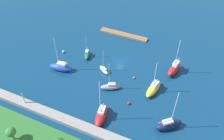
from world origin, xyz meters
TOP-DOWN VIEW (x-y plane):
  - water at (0.00, 0.00)m, footprint 160.00×160.00m
  - pier_dock at (4.94, -15.50)m, footprint 19.42×2.67m
  - breakwater at (0.00, 28.60)m, footprint 69.69×2.59m
  - harbor_beacon at (16.62, 28.60)m, footprint 0.56×0.56m
  - park_tree_east at (11.73, 38.59)m, footprint 2.46×2.46m
  - sailboat_red_outer_mooring at (-18.02, -2.07)m, footprint 3.90×7.67m
  - sailboat_navy_far_south at (-21.64, 19.55)m, footprint 6.89×6.45m
  - sailboat_green_lone_north at (11.52, 2.31)m, footprint 3.57×5.22m
  - sailboat_white_by_breakwater at (2.80, 6.82)m, footprint 4.65×3.75m
  - sailboat_yellow_along_channel at (-14.41, 8.74)m, footprint 3.94×8.11m
  - sailboat_gray_center_basin at (-2.39, 13.05)m, footprint 6.06×4.33m
  - sailboat_blue_mid_basin at (15.87, 12.06)m, footprint 7.95×3.88m
  - sailboat_red_near_pier at (-4.69, 23.82)m, footprint 3.84×7.73m
  - mooring_buoy_red at (-9.55, 16.33)m, footprint 0.82×0.82m
  - mooring_buoy_orange at (-7.31, 5.85)m, footprint 0.64×0.64m
  - mooring_buoy_white at (20.45, 3.72)m, footprint 0.89×0.89m

SIDE VIEW (x-z plane):
  - water at x=0.00m, z-range 0.00..0.00m
  - mooring_buoy_orange at x=-7.31m, z-range 0.00..0.64m
  - pier_dock at x=4.94m, z-range 0.00..0.67m
  - mooring_buoy_red at x=-9.55m, z-range 0.00..0.82m
  - mooring_buoy_white at x=20.45m, z-range 0.00..0.89m
  - breakwater at x=0.00m, z-range 0.00..1.26m
  - sailboat_white_by_breakwater at x=2.80m, z-range -3.44..4.96m
  - sailboat_green_lone_north at x=11.52m, z-range -3.03..5.00m
  - sailboat_gray_center_basin at x=-2.39m, z-range -4.00..5.99m
  - sailboat_yellow_along_channel at x=-14.41m, z-range -4.52..7.06m
  - sailboat_blue_mid_basin at x=15.87m, z-range -4.87..7.63m
  - sailboat_red_near_pier at x=-4.69m, z-range -5.62..8.42m
  - sailboat_navy_far_south at x=-21.64m, z-range -5.18..8.06m
  - sailboat_red_outer_mooring at x=-18.02m, z-range -4.76..8.03m
  - harbor_beacon at x=16.62m, z-range 1.55..5.28m
  - park_tree_east at x=11.73m, z-range 1.65..5.82m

